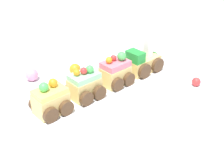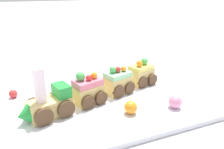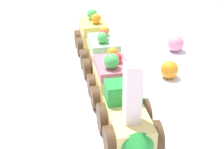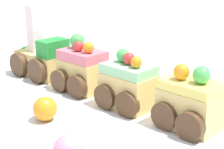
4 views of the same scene
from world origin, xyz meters
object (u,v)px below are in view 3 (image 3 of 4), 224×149
at_px(cake_train_locomotive, 129,124).
at_px(gumball_pink, 176,43).
at_px(cake_car_mint, 102,55).
at_px(cake_car_lemon, 94,36).
at_px(cake_car_strawberry, 113,81).
at_px(gumball_orange, 169,70).

height_order(cake_train_locomotive, gumball_pink, cake_train_locomotive).
relative_size(cake_car_mint, cake_car_lemon, 1.00).
relative_size(cake_car_lemon, gumball_pink, 2.71).
xyz_separation_m(cake_car_strawberry, cake_car_lemon, (-0.17, -0.05, -0.00)).
distance_m(cake_train_locomotive, gumball_orange, 0.18).
height_order(cake_car_mint, gumball_pink, cake_car_mint).
bearing_deg(cake_car_strawberry, cake_car_lemon, 179.94).
height_order(cake_train_locomotive, cake_car_strawberry, cake_train_locomotive).
bearing_deg(cake_car_lemon, cake_train_locomotive, -0.02).
height_order(cake_car_strawberry, gumball_pink, cake_car_strawberry).
distance_m(cake_car_lemon, gumball_pink, 0.15).
bearing_deg(cake_car_mint, cake_car_strawberry, -0.14).
bearing_deg(cake_car_mint, cake_train_locomotive, -0.04).
distance_m(cake_car_strawberry, cake_car_lemon, 0.18).
xyz_separation_m(cake_car_lemon, gumball_orange, (0.10, 0.14, -0.01)).
bearing_deg(cake_train_locomotive, cake_car_lemon, 179.98).
height_order(gumball_pink, gumball_orange, gumball_pink).
bearing_deg(cake_car_strawberry, cake_train_locomotive, 0.04).
xyz_separation_m(cake_car_strawberry, gumball_orange, (-0.07, 0.09, -0.01)).
bearing_deg(gumball_orange, cake_car_lemon, -126.42).
relative_size(cake_car_strawberry, cake_car_mint, 1.00).
height_order(cake_train_locomotive, gumball_orange, cake_train_locomotive).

